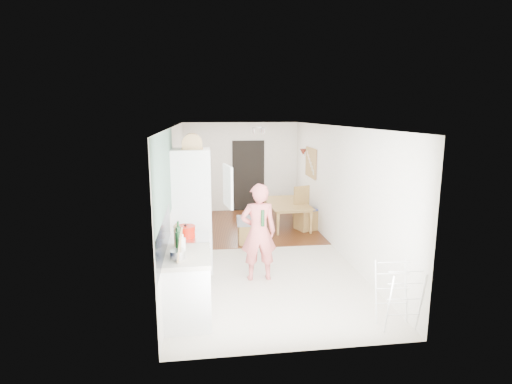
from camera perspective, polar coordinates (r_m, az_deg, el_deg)
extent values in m
cube|color=beige|center=(8.17, 0.30, -8.44)|extent=(3.20, 7.00, 0.01)
cube|color=#5D3212|center=(9.91, -1.16, -4.85)|extent=(3.20, 3.30, 0.01)
cube|color=slate|center=(5.72, -12.85, 1.93)|extent=(0.02, 3.00, 1.30)
cube|color=black|center=(5.34, -13.00, -6.45)|extent=(0.02, 1.90, 0.50)
cube|color=black|center=(11.31, -1.09, 2.30)|extent=(0.90, 0.04, 2.00)
cube|color=white|center=(5.58, -9.67, -13.47)|extent=(0.60, 0.90, 0.86)
cube|color=beige|center=(5.40, -9.83, -9.03)|extent=(0.62, 0.92, 0.06)
cube|color=white|center=(6.26, -9.44, -10.54)|extent=(0.60, 0.60, 0.88)
cube|color=silver|center=(6.11, -9.57, -6.52)|extent=(0.60, 0.60, 0.04)
cube|color=white|center=(7.04, -9.11, -2.65)|extent=(0.66, 0.66, 2.15)
cube|color=white|center=(6.66, -4.04, 0.84)|extent=(0.14, 0.56, 0.70)
cube|color=white|center=(6.95, -6.67, 1.22)|extent=(0.02, 0.52, 0.66)
cube|color=tan|center=(9.95, 7.88, 4.19)|extent=(0.03, 0.90, 0.70)
cube|color=#A07A41|center=(9.95, 7.79, 4.18)|extent=(0.00, 0.94, 0.74)
cone|color=maroon|center=(10.54, 6.76, 5.69)|extent=(0.18, 0.18, 0.16)
imported|color=#DB6663|center=(6.57, 0.36, -4.53)|extent=(0.71, 0.47, 1.93)
imported|color=#A07A41|center=(9.90, 4.55, -3.42)|extent=(0.85, 1.47, 0.51)
cube|color=gray|center=(8.46, -1.47, -4.13)|extent=(0.38, 0.38, 0.17)
cylinder|color=red|center=(6.08, -10.03, -5.59)|extent=(0.33, 0.33, 0.17)
cylinder|color=silver|center=(5.25, -11.09, -8.75)|extent=(0.21, 0.21, 0.10)
cylinder|color=#18441F|center=(6.43, 0.97, -3.74)|extent=(0.06, 0.06, 0.27)
cylinder|color=#18441F|center=(5.65, -11.02, -6.28)|extent=(0.08, 0.08, 0.29)
cylinder|color=#18441F|center=(5.50, -11.13, -6.95)|extent=(0.07, 0.07, 0.26)
cylinder|color=silver|center=(5.38, -10.49, -7.60)|extent=(0.11, 0.11, 0.22)
cylinder|color=tan|center=(5.68, -11.31, -6.44)|extent=(0.07, 0.07, 0.24)
cylinder|color=tan|center=(5.87, -11.18, -5.99)|extent=(0.06, 0.06, 0.22)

